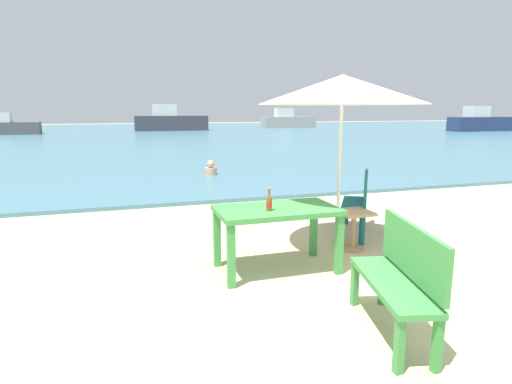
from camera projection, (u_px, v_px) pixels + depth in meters
name	position (u px, v px, depth m)	size (l,w,h in m)	color
ground_plane	(381.00, 307.00, 4.10)	(120.00, 120.00, 0.00)	#C6B287
sea_water	(151.00, 134.00, 32.13)	(120.00, 50.00, 0.08)	teal
picnic_table_green	(277.00, 217.00, 4.94)	(1.40, 0.80, 0.76)	#3D8C42
beer_bottle_amber	(269.00, 203.00, 4.75)	(0.07, 0.07, 0.26)	brown
patio_umbrella	(342.00, 90.00, 5.23)	(2.10, 2.10, 2.30)	silver
side_table_wood	(354.00, 224.00, 5.73)	(0.44, 0.44, 0.54)	tan
bench_teal_center	(359.00, 200.00, 6.41)	(0.95, 1.20, 0.95)	#196066
bench_green_left	(400.00, 273.00, 3.52)	(0.64, 1.25, 0.95)	#3D8C42
swimmer_person	(211.00, 169.00, 11.89)	(0.34, 0.34, 0.41)	tan
boat_ferry	(6.00, 127.00, 31.12)	(4.39, 1.20, 1.60)	#4C4C4C
boat_sailboat	(480.00, 122.00, 36.48)	(5.81, 1.58, 2.11)	navy
boat_barge	(170.00, 121.00, 37.24)	(6.25, 1.70, 2.27)	#38383F
boat_tanker	(288.00, 121.00, 42.90)	(5.42, 1.48, 1.97)	gray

